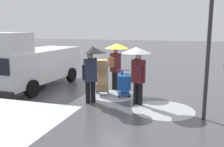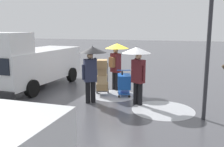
# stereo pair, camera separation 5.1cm
# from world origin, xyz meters

# --- Properties ---
(ground_plane) EXTENTS (90.00, 90.00, 0.00)m
(ground_plane) POSITION_xyz_m (0.00, 0.00, 0.00)
(ground_plane) COLOR #4C4C51
(slush_patch_near_cluster) EXTENTS (1.88, 1.88, 0.01)m
(slush_patch_near_cluster) POSITION_xyz_m (-0.17, -0.03, 0.00)
(slush_patch_near_cluster) COLOR #ADAFB5
(slush_patch_near_cluster) RESTS_ON ground
(slush_patch_mid_street) EXTENTS (2.15, 2.15, 0.01)m
(slush_patch_mid_street) POSITION_xyz_m (-2.36, 1.18, 0.00)
(slush_patch_mid_street) COLOR #ADAFB5
(slush_patch_mid_street) RESTS_ON ground
(cargo_van_parked_right) EXTENTS (2.30, 5.39, 2.60)m
(cargo_van_parked_right) POSITION_xyz_m (3.84, -0.11, 1.18)
(cargo_van_parked_right) COLOR white
(cargo_van_parked_right) RESTS_ON ground
(shopping_cart_vendor) EXTENTS (0.78, 0.95, 1.04)m
(shopping_cart_vendor) POSITION_xyz_m (-0.57, -0.16, 0.57)
(shopping_cart_vendor) COLOR #1951B2
(shopping_cart_vendor) RESTS_ON ground
(hand_dolly_boxes) EXTENTS (0.72, 0.83, 1.49)m
(hand_dolly_boxes) POSITION_xyz_m (0.32, 0.04, 0.81)
(hand_dolly_boxes) COLOR #515156
(hand_dolly_boxes) RESTS_ON ground
(pedestrian_pink_side) EXTENTS (1.04, 1.04, 2.15)m
(pedestrian_pink_side) POSITION_xyz_m (-1.34, 0.82, 1.58)
(pedestrian_pink_side) COLOR black
(pedestrian_pink_side) RESTS_ON ground
(pedestrian_black_side) EXTENTS (1.04, 1.04, 2.15)m
(pedestrian_black_side) POSITION_xyz_m (0.03, -0.95, 1.57)
(pedestrian_black_side) COLOR black
(pedestrian_black_side) RESTS_ON ground
(pedestrian_white_side) EXTENTS (1.04, 1.04, 2.15)m
(pedestrian_white_side) POSITION_xyz_m (0.29, 1.18, 1.58)
(pedestrian_white_side) COLOR black
(pedestrian_white_side) RESTS_ON ground
(street_lamp) EXTENTS (0.28, 0.28, 3.86)m
(street_lamp) POSITION_xyz_m (-3.66, 1.69, 2.37)
(street_lamp) COLOR #2D2D33
(street_lamp) RESTS_ON ground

